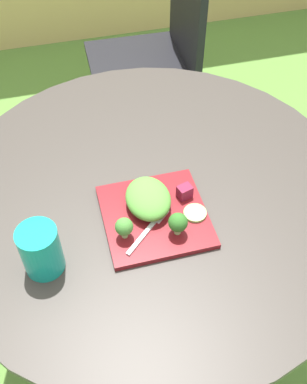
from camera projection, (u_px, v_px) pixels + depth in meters
The scene contains 11 objects.
ground_plane at pixel (153, 319), 1.72m from camera, with size 12.00×12.00×0.00m, color #568438.
patio_table at pixel (152, 238), 1.33m from camera, with size 1.05×1.05×0.73m.
patio_chair at pixel (161, 44), 1.98m from camera, with size 0.45×0.45×0.90m.
salad_plate at pixel (155, 216), 1.10m from camera, with size 0.24×0.24×0.01m, color maroon.
drinking_glass at pixel (41, 252), 0.98m from camera, with size 0.09×0.09×0.12m.
fork at pixel (151, 226), 1.07m from camera, with size 0.13×0.12×0.00m.
lettuce_mound at pixel (148, 198), 1.09m from camera, with size 0.11×0.13×0.05m, color #519338.
broccoli_floret_0 at pixel (178, 223), 1.03m from camera, with size 0.04×0.04×0.06m.
broccoli_floret_1 at pixel (124, 227), 1.03m from camera, with size 0.04×0.04×0.06m.
cucumber_slice_0 at pixel (195, 213), 1.09m from camera, with size 0.05×0.05×0.01m, color #8EB766.
beet_chunk_0 at pixel (185, 192), 1.12m from camera, with size 0.03×0.03×0.03m, color maroon.
Camera 1 is at (-0.19, -0.75, 1.61)m, focal length 43.44 mm.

